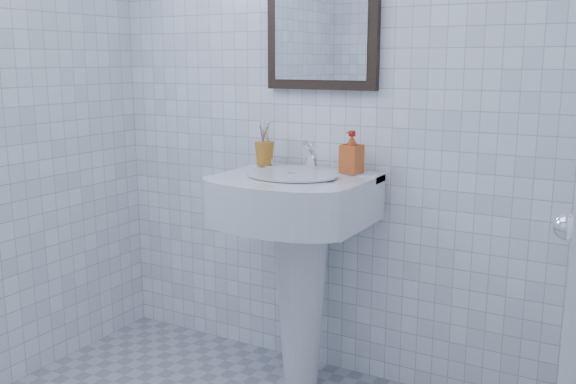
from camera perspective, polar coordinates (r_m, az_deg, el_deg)
The scene contains 6 objects.
wall_back at distance 2.71m, azimuth 3.84°, elevation 9.28°, with size 2.20×0.02×2.50m, color silver.
washbasin at distance 2.64m, azimuth 0.93°, elevation -4.65°, with size 0.60×0.44×0.92m.
faucet at distance 2.66m, azimuth 2.09°, elevation 3.09°, with size 0.05×0.11×0.13m.
toothbrush_cup at distance 2.77m, azimuth -2.11°, elevation 3.44°, with size 0.09×0.09×0.10m, color #BF7120, non-canonical shape.
soap_dispenser at distance 2.59m, azimuth 5.68°, elevation 3.56°, with size 0.08×0.08×0.17m, color red.
wall_mirror at distance 2.72m, azimuth 3.03°, elevation 15.63°, with size 0.50×0.04×0.62m.
Camera 1 is at (1.18, -1.24, 1.36)m, focal length 40.00 mm.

